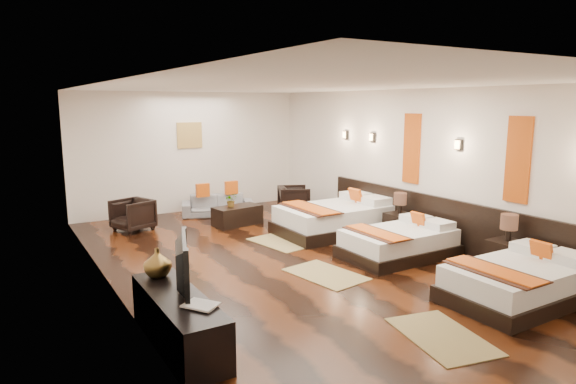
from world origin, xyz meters
TOP-DOWN VIEW (x-y plane):
  - floor at (0.00, 0.00)m, footprint 5.50×9.50m
  - ceiling at (0.00, 0.00)m, footprint 5.50×9.50m
  - back_wall at (0.00, 4.75)m, footprint 5.50×0.01m
  - left_wall at (-2.75, 0.00)m, footprint 0.01×9.50m
  - right_wall at (2.75, 0.00)m, footprint 0.01×9.50m
  - headboard_panel at (2.71, -0.80)m, footprint 0.08×6.60m
  - bed_near at (1.69, -2.76)m, footprint 1.93×1.21m
  - bed_mid at (1.69, -0.55)m, footprint 1.87×1.17m
  - bed_far at (1.70, 1.26)m, footprint 2.23×1.40m
  - nightstand_a at (2.44, -2.03)m, footprint 0.47×0.47m
  - nightstand_b at (2.44, 0.25)m, footprint 0.45×0.45m
  - jute_mat_near at (0.04, -2.97)m, footprint 0.98×1.33m
  - jute_mat_mid at (0.11, -0.66)m, footprint 0.93×1.30m
  - jute_mat_far at (0.42, 1.20)m, footprint 0.94×1.31m
  - tv_console at (-2.50, -1.65)m, footprint 0.50×1.80m
  - tv at (-2.45, -1.49)m, footprint 0.44×0.99m
  - book at (-2.50, -2.13)m, footprint 0.39×0.41m
  - figurine at (-2.50, -0.97)m, footprint 0.41×0.41m
  - sofa at (0.32, 3.91)m, footprint 1.72×1.12m
  - armchair_left at (-1.70, 3.51)m, footprint 0.89×0.88m
  - armchair_right at (1.96, 3.26)m, footprint 0.90×0.89m
  - coffee_table at (0.32, 2.86)m, footprint 1.06×0.64m
  - table_plant at (0.18, 2.87)m, footprint 0.27×0.24m
  - orange_panel_a at (2.73, -1.90)m, footprint 0.04×0.40m
  - orange_panel_b at (2.73, 0.30)m, footprint 0.04×0.40m
  - sconce_mid at (2.70, -0.80)m, footprint 0.07×0.12m
  - sconce_far at (2.70, 1.40)m, footprint 0.07×0.12m
  - sconce_lounge at (2.70, 2.30)m, footprint 0.07×0.12m
  - gold_artwork at (0.00, 4.73)m, footprint 0.60×0.04m

SIDE VIEW (x-z plane):
  - floor at x=0.00m, z-range -0.01..0.01m
  - jute_mat_near at x=0.04m, z-range 0.00..0.01m
  - jute_mat_mid at x=0.11m, z-range 0.00..0.01m
  - jute_mat_far at x=0.42m, z-range 0.00..0.01m
  - coffee_table at x=0.32m, z-range 0.00..0.40m
  - sofa at x=0.32m, z-range 0.00..0.47m
  - bed_mid at x=1.69m, z-range -0.11..0.60m
  - bed_near at x=1.69m, z-range -0.12..0.62m
  - tv_console at x=-2.50m, z-range 0.00..0.55m
  - bed_far at x=1.70m, z-range -0.13..0.72m
  - nightstand_b at x=2.44m, z-range -0.13..0.76m
  - armchair_right at x=1.96m, z-range 0.00..0.63m
  - armchair_left at x=-1.70m, z-range 0.00..0.64m
  - nightstand_a at x=2.44m, z-range -0.14..0.78m
  - headboard_panel at x=2.71m, z-range 0.00..0.90m
  - table_plant at x=0.18m, z-range 0.40..0.69m
  - book at x=-2.50m, z-range 0.55..0.58m
  - figurine at x=-2.50m, z-range 0.55..0.89m
  - tv at x=-2.45m, z-range 0.55..1.12m
  - back_wall at x=0.00m, z-range 0.00..2.80m
  - left_wall at x=-2.75m, z-range 0.00..2.80m
  - right_wall at x=2.75m, z-range 0.00..2.80m
  - orange_panel_a at x=2.73m, z-range 1.05..2.35m
  - orange_panel_b at x=2.73m, z-range 1.05..2.35m
  - gold_artwork at x=0.00m, z-range 1.50..2.10m
  - sconce_mid at x=2.70m, z-range 1.76..1.94m
  - sconce_far at x=2.70m, z-range 1.76..1.94m
  - sconce_lounge at x=2.70m, z-range 1.76..1.94m
  - ceiling at x=0.00m, z-range 2.79..2.80m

